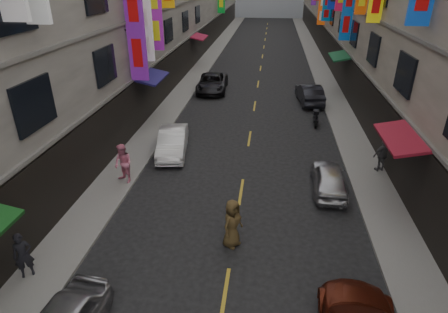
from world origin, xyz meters
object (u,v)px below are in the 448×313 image
(car_right_far, at_px, (309,94))
(pedestrian_rfar, at_px, (383,155))
(car_left_far, at_px, (212,83))
(pedestrian_lfar, at_px, (123,164))
(pedestrian_crossing, at_px, (232,223))
(car_left_mid, at_px, (173,142))
(car_right_mid, at_px, (329,178))
(scooter_far_right, at_px, (316,118))
(pedestrian_lnear, at_px, (23,255))

(car_right_far, distance_m, pedestrian_rfar, 10.98)
(car_left_far, distance_m, pedestrian_lfar, 15.44)
(pedestrian_lfar, height_order, pedestrian_crossing, pedestrian_lfar)
(car_left_mid, relative_size, car_right_mid, 1.13)
(car_left_far, height_order, pedestrian_lfar, pedestrian_lfar)
(scooter_far_right, bearing_deg, pedestrian_rfar, 115.85)
(pedestrian_lfar, xyz_separation_m, pedestrian_crossing, (5.37, -3.69, -0.12))
(pedestrian_lnear, bearing_deg, car_left_mid, 39.39)
(car_left_mid, height_order, pedestrian_lfar, pedestrian_lfar)
(scooter_far_right, distance_m, pedestrian_crossing, 13.17)
(pedestrian_lnear, xyz_separation_m, pedestrian_rfar, (12.97, 8.71, 0.05))
(car_left_far, xyz_separation_m, pedestrian_lfar, (-1.75, -15.34, 0.36))
(car_left_mid, bearing_deg, pedestrian_lfar, -120.48)
(car_right_mid, height_order, pedestrian_crossing, pedestrian_crossing)
(pedestrian_lfar, distance_m, pedestrian_crossing, 6.52)
(car_left_far, bearing_deg, car_left_mid, -94.24)
(scooter_far_right, relative_size, pedestrian_crossing, 0.97)
(pedestrian_lnear, bearing_deg, pedestrian_lfar, 44.27)
(car_left_far, height_order, pedestrian_crossing, pedestrian_crossing)
(car_right_far, xyz_separation_m, pedestrian_crossing, (-4.03, -16.95, 0.23))
(pedestrian_lnear, height_order, pedestrian_lfar, pedestrian_lfar)
(car_left_mid, height_order, pedestrian_rfar, pedestrian_rfar)
(car_left_mid, bearing_deg, car_right_mid, -28.60)
(car_right_far, height_order, pedestrian_lnear, pedestrian_lnear)
(car_right_far, bearing_deg, car_left_far, -21.94)
(car_left_mid, distance_m, pedestrian_lnear, 9.88)
(car_left_mid, height_order, car_right_far, car_right_far)
(car_right_far, xyz_separation_m, pedestrian_lfar, (-9.40, -13.26, 0.35))
(car_left_far, height_order, pedestrian_rfar, pedestrian_rfar)
(pedestrian_rfar, height_order, pedestrian_crossing, pedestrian_crossing)
(car_right_far, relative_size, pedestrian_rfar, 2.53)
(car_right_far, bearing_deg, scooter_far_right, 84.19)
(car_right_mid, relative_size, car_right_far, 0.85)
(car_left_mid, distance_m, pedestrian_crossing, 8.19)
(scooter_far_right, xyz_separation_m, pedestrian_lfar, (-9.47, -8.82, 0.61))
(scooter_far_right, bearing_deg, car_left_mid, 37.29)
(car_right_mid, bearing_deg, car_right_far, -89.11)
(car_right_mid, height_order, pedestrian_lfar, pedestrian_lfar)
(car_left_far, bearing_deg, pedestrian_lfar, -99.06)
(pedestrian_lfar, relative_size, pedestrian_crossing, 1.00)
(pedestrian_rfar, bearing_deg, car_left_mid, -27.03)
(pedestrian_lfar, bearing_deg, car_left_mid, 100.09)
(pedestrian_lfar, bearing_deg, pedestrian_crossing, -2.43)
(scooter_far_right, distance_m, car_right_far, 4.45)
(car_left_far, bearing_deg, scooter_far_right, -42.73)
(pedestrian_rfar, relative_size, pedestrian_crossing, 0.91)
(pedestrian_lnear, bearing_deg, car_right_far, 25.13)
(car_left_mid, bearing_deg, scooter_far_right, 25.05)
(car_left_far, bearing_deg, pedestrian_crossing, -81.79)
(pedestrian_lnear, xyz_separation_m, pedestrian_lfar, (0.97, 6.12, 0.14))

